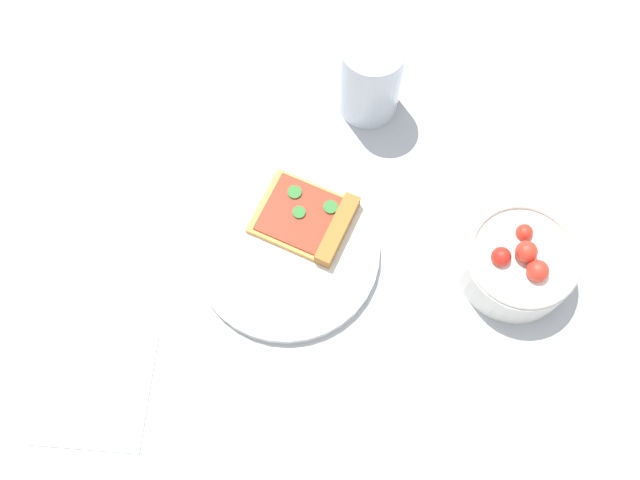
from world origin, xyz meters
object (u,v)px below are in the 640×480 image
object	(u,v)px
plate	(287,252)
soda_glass	(370,81)
pizza_slice_main	(312,220)
salad_bowl	(518,262)
paper_napkin	(95,389)

from	to	relation	value
plate	soda_glass	world-z (taller)	soda_glass
soda_glass	pizza_slice_main	bearing A→B (deg)	-12.87
pizza_slice_main	soda_glass	distance (m)	0.19
salad_bowl	soda_glass	world-z (taller)	soda_glass
plate	paper_napkin	distance (m)	0.27
salad_bowl	soda_glass	distance (m)	0.29
plate	soda_glass	distance (m)	0.24
plate	pizza_slice_main	xyz separation A→B (m)	(-0.04, 0.02, 0.01)
plate	pizza_slice_main	bearing A→B (deg)	150.77
pizza_slice_main	soda_glass	bearing A→B (deg)	167.13
pizza_slice_main	plate	bearing A→B (deg)	-29.23
pizza_slice_main	salad_bowl	size ratio (longest dim) A/B	0.99
salad_bowl	plate	bearing A→B (deg)	-84.90
soda_glass	paper_napkin	xyz separation A→B (m)	(0.43, -0.25, -0.05)
paper_napkin	pizza_slice_main	bearing A→B (deg)	139.08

